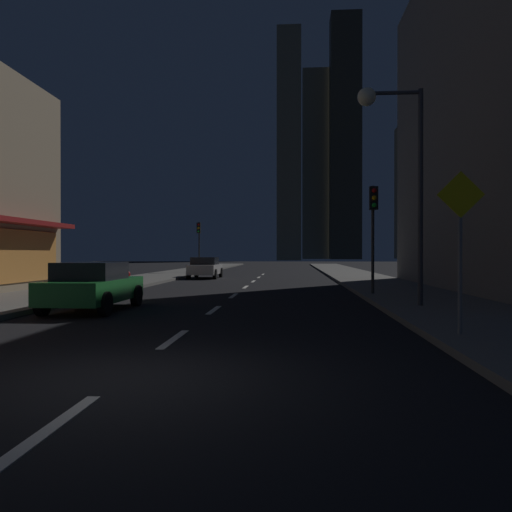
{
  "coord_description": "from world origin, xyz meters",
  "views": [
    {
      "loc": [
        2.35,
        -6.8,
        1.72
      ],
      "look_at": [
        0.0,
        26.4,
        1.54
      ],
      "focal_mm": 35.77,
      "sensor_mm": 36.0,
      "label": 1
    }
  ],
  "objects_px": {
    "car_parked_near": "(93,286)",
    "fire_hydrant_far_left": "(128,278)",
    "street_lamp_right": "(393,142)",
    "pedestrian_crossing_sign": "(460,238)",
    "traffic_light_near_right": "(373,215)",
    "car_parked_far": "(205,267)",
    "traffic_light_far_left": "(199,236)"
  },
  "relations": [
    {
      "from": "street_lamp_right",
      "to": "pedestrian_crossing_sign",
      "type": "relative_size",
      "value": 2.09
    },
    {
      "from": "car_parked_far",
      "to": "traffic_light_far_left",
      "type": "relative_size",
      "value": 1.01
    },
    {
      "from": "traffic_light_far_left",
      "to": "pedestrian_crossing_sign",
      "type": "xyz_separation_m",
      "value": [
        11.1,
        -32.43,
        -1.18
      ]
    },
    {
      "from": "car_parked_far",
      "to": "pedestrian_crossing_sign",
      "type": "relative_size",
      "value": 1.34
    },
    {
      "from": "traffic_light_near_right",
      "to": "pedestrian_crossing_sign",
      "type": "distance_m",
      "value": 10.0
    },
    {
      "from": "car_parked_near",
      "to": "street_lamp_right",
      "type": "bearing_deg",
      "value": 4.84
    },
    {
      "from": "car_parked_far",
      "to": "pedestrian_crossing_sign",
      "type": "height_order",
      "value": "pedestrian_crossing_sign"
    },
    {
      "from": "street_lamp_right",
      "to": "traffic_light_near_right",
      "type": "bearing_deg",
      "value": 88.44
    },
    {
      "from": "car_parked_far",
      "to": "traffic_light_far_left",
      "type": "xyz_separation_m",
      "value": [
        -1.9,
        7.92,
        2.45
      ]
    },
    {
      "from": "pedestrian_crossing_sign",
      "to": "fire_hydrant_far_left",
      "type": "bearing_deg",
      "value": 127.41
    },
    {
      "from": "car_parked_near",
      "to": "fire_hydrant_far_left",
      "type": "height_order",
      "value": "car_parked_near"
    },
    {
      "from": "traffic_light_far_left",
      "to": "street_lamp_right",
      "type": "relative_size",
      "value": 0.64
    },
    {
      "from": "car_parked_far",
      "to": "street_lamp_right",
      "type": "relative_size",
      "value": 0.64
    },
    {
      "from": "car_parked_far",
      "to": "traffic_light_far_left",
      "type": "distance_m",
      "value": 8.5
    },
    {
      "from": "fire_hydrant_far_left",
      "to": "pedestrian_crossing_sign",
      "type": "height_order",
      "value": "pedestrian_crossing_sign"
    },
    {
      "from": "car_parked_near",
      "to": "traffic_light_near_right",
      "type": "xyz_separation_m",
      "value": [
        9.1,
        5.18,
        2.45
      ]
    },
    {
      "from": "car_parked_near",
      "to": "car_parked_far",
      "type": "distance_m",
      "value": 19.76
    },
    {
      "from": "car_parked_near",
      "to": "fire_hydrant_far_left",
      "type": "bearing_deg",
      "value": 102.6
    },
    {
      "from": "car_parked_near",
      "to": "pedestrian_crossing_sign",
      "type": "bearing_deg",
      "value": -27.29
    },
    {
      "from": "car_parked_near",
      "to": "pedestrian_crossing_sign",
      "type": "xyz_separation_m",
      "value": [
        9.2,
        -4.75,
        1.28
      ]
    },
    {
      "from": "traffic_light_near_right",
      "to": "fire_hydrant_far_left",
      "type": "bearing_deg",
      "value": 155.89
    },
    {
      "from": "traffic_light_far_left",
      "to": "street_lamp_right",
      "type": "distance_m",
      "value": 29.1
    },
    {
      "from": "car_parked_near",
      "to": "street_lamp_right",
      "type": "height_order",
      "value": "street_lamp_right"
    },
    {
      "from": "car_parked_near",
      "to": "fire_hydrant_far_left",
      "type": "relative_size",
      "value": 6.48
    },
    {
      "from": "traffic_light_near_right",
      "to": "car_parked_far",
      "type": "bearing_deg",
      "value": 121.97
    },
    {
      "from": "car_parked_near",
      "to": "car_parked_far",
      "type": "relative_size",
      "value": 1.0
    },
    {
      "from": "car_parked_near",
      "to": "pedestrian_crossing_sign",
      "type": "distance_m",
      "value": 10.43
    },
    {
      "from": "car_parked_near",
      "to": "traffic_light_far_left",
      "type": "relative_size",
      "value": 1.01
    },
    {
      "from": "fire_hydrant_far_left",
      "to": "pedestrian_crossing_sign",
      "type": "xyz_separation_m",
      "value": [
        11.5,
        -15.03,
        1.56
      ]
    },
    {
      "from": "fire_hydrant_far_left",
      "to": "street_lamp_right",
      "type": "distance_m",
      "value": 15.47
    },
    {
      "from": "traffic_light_near_right",
      "to": "street_lamp_right",
      "type": "distance_m",
      "value": 4.81
    },
    {
      "from": "car_parked_near",
      "to": "traffic_light_near_right",
      "type": "distance_m",
      "value": 10.76
    }
  ]
}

